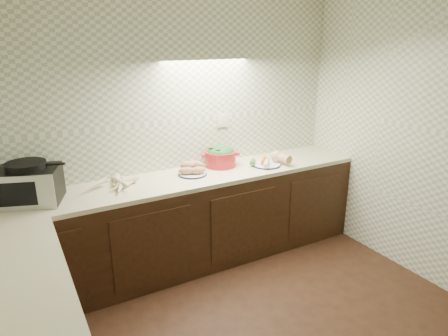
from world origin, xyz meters
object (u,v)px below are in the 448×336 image
parsnip_pile (111,186)px  sweet_potato_plate (192,170)px  onion_bowl (188,167)px  dutch_oven (220,156)px  toaster_oven (28,184)px  veg_plate (271,160)px

parsnip_pile → sweet_potato_plate: bearing=0.4°
onion_bowl → dutch_oven: bearing=-1.7°
toaster_oven → sweet_potato_plate: bearing=18.7°
parsnip_pile → onion_bowl: onion_bowl is taller
toaster_oven → parsnip_pile: 0.64m
toaster_oven → onion_bowl: 1.40m
toaster_oven → veg_plate: 2.22m
toaster_oven → veg_plate: (2.22, -0.12, -0.10)m
onion_bowl → veg_plate: size_ratio=0.36×
sweet_potato_plate → onion_bowl: (0.01, 0.11, -0.01)m
parsnip_pile → veg_plate: (1.59, -0.10, 0.02)m
toaster_oven → sweet_potato_plate: 1.39m
parsnip_pile → onion_bowl: (0.77, 0.12, 0.01)m
toaster_oven → veg_plate: bearing=16.3°
parsnip_pile → onion_bowl: bearing=8.6°
toaster_oven → parsnip_pile: size_ratio=1.36×
toaster_oven → veg_plate: toaster_oven is taller
parsnip_pile → toaster_oven: bearing=177.8°
toaster_oven → parsnip_pile: bearing=17.2°
parsnip_pile → sweet_potato_plate: size_ratio=1.45×
dutch_oven → sweet_potato_plate: bearing=-145.1°
parsnip_pile → sweet_potato_plate: (0.76, 0.01, 0.02)m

